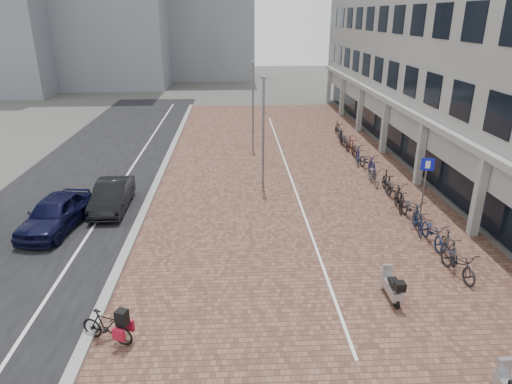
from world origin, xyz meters
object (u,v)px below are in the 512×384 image
at_px(car_navy, 55,213).
at_px(car_dark, 112,196).
at_px(hero_bike, 107,326).
at_px(parking_sign, 426,177).
at_px(scooter_front, 392,286).

relative_size(car_navy, car_dark, 1.07).
relative_size(car_navy, hero_bike, 2.56).
bearing_deg(parking_sign, car_dark, -167.92).
distance_m(car_navy, car_dark, 2.78).
bearing_deg(car_navy, parking_sign, 10.88).
xyz_separation_m(car_navy, hero_bike, (3.95, -7.28, -0.22)).
height_order(scooter_front, parking_sign, parking_sign).
distance_m(car_dark, hero_bike, 9.60).
bearing_deg(car_navy, car_dark, 56.89).
xyz_separation_m(car_dark, parking_sign, (14.11, -1.35, 1.16)).
xyz_separation_m(car_navy, scooter_front, (12.45, -5.67, -0.25)).
distance_m(car_navy, hero_bike, 8.28).
height_order(hero_bike, scooter_front, hero_bike).
relative_size(car_navy, scooter_front, 3.04).
height_order(car_navy, car_dark, car_navy).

